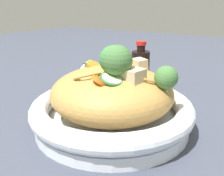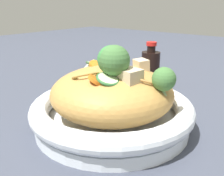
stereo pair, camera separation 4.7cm
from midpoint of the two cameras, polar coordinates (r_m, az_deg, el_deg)
The scene contains 8 objects.
ground_plane at distance 0.50m, azimuth -2.72°, elevation -8.52°, with size 3.00×3.00×0.00m, color #3B404E.
serving_bowl at distance 0.49m, azimuth -2.77°, elevation -5.50°, with size 0.30×0.30×0.06m.
noodle_heap at distance 0.47m, azimuth -2.85°, elevation -1.10°, with size 0.22×0.22×0.10m.
broccoli_florets at distance 0.42m, azimuth -0.19°, elevation 5.11°, with size 0.10×0.13×0.08m.
carrot_coins at distance 0.45m, azimuth -4.44°, elevation 3.75°, with size 0.12×0.10×0.02m.
zucchini_slices at distance 0.48m, azimuth -6.48°, elevation 3.97°, with size 0.11×0.15×0.03m.
chicken_chunks at distance 0.44m, azimuth 2.15°, elevation 3.66°, with size 0.11×0.06×0.03m.
soy_sauce_bottle at distance 0.73m, azimuth 4.43°, elevation 4.53°, with size 0.05×0.05×0.13m.
Camera 1 is at (-0.37, -0.25, 0.23)m, focal length 41.51 mm.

